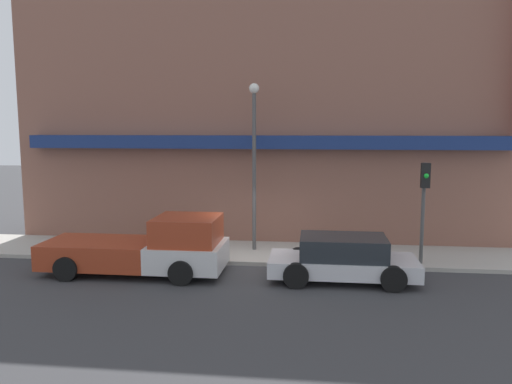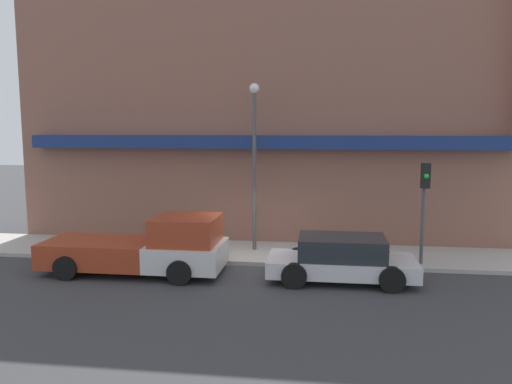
% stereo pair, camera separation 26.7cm
% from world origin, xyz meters
% --- Properties ---
extents(ground_plane, '(80.00, 80.00, 0.00)m').
position_xyz_m(ground_plane, '(0.00, 0.00, 0.00)').
color(ground_plane, '#38383A').
extents(sidewalk, '(36.00, 3.09, 0.14)m').
position_xyz_m(sidewalk, '(0.00, 1.55, 0.07)').
color(sidewalk, '#ADA89E').
rests_on(sidewalk, ground).
extents(building, '(19.80, 3.80, 11.19)m').
position_xyz_m(building, '(0.01, 4.57, 5.58)').
color(building, brown).
rests_on(building, ground).
extents(pickup_truck, '(5.73, 2.30, 1.85)m').
position_xyz_m(pickup_truck, '(-3.13, -1.22, 0.81)').
color(pickup_truck, silver).
rests_on(pickup_truck, ground).
extents(parked_car, '(4.42, 2.07, 1.36)m').
position_xyz_m(parked_car, '(2.96, -1.22, 0.68)').
color(parked_car, silver).
rests_on(parked_car, ground).
extents(fire_hydrant, '(0.16, 0.16, 0.66)m').
position_xyz_m(fire_hydrant, '(-3.53, 0.44, 0.46)').
color(fire_hydrant, red).
rests_on(fire_hydrant, sidewalk).
extents(street_lamp, '(0.36, 0.36, 6.01)m').
position_xyz_m(street_lamp, '(-0.09, 1.75, 3.85)').
color(street_lamp, '#4C4C4C').
rests_on(street_lamp, sidewalk).
extents(traffic_light, '(0.28, 0.42, 3.33)m').
position_xyz_m(traffic_light, '(5.61, 0.44, 2.44)').
color(traffic_light, '#4C4C4C').
rests_on(traffic_light, sidewalk).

